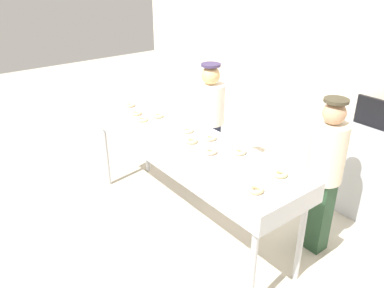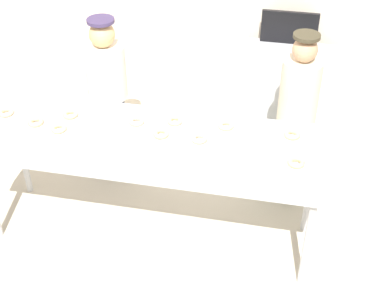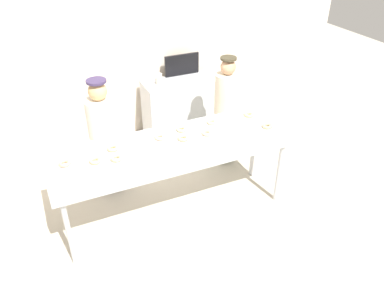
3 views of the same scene
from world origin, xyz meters
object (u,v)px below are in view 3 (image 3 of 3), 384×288
object	(u,v)px
plain_donut_8	(160,137)
worker_assistant	(226,106)
plain_donut_1	(117,158)
worker_baker	(103,129)
paper_cup_0	(159,77)
menu_display	(182,65)
fryer_conveyor	(174,148)
plain_donut_4	(65,163)
plain_donut_2	(181,129)
plain_donut_10	(95,161)
plain_donut_5	(212,122)
plain_donut_6	(113,148)
paper_cup_1	(159,81)
plain_donut_3	(207,133)
plain_donut_9	(183,138)
plain_donut_0	(249,115)
prep_counter	(188,106)
plain_donut_7	(267,126)

from	to	relation	value
plain_donut_8	worker_assistant	size ratio (longest dim) A/B	0.08
plain_donut_1	worker_baker	bearing A→B (deg)	86.51
plain_donut_1	paper_cup_0	world-z (taller)	plain_donut_1
worker_baker	menu_display	world-z (taller)	worker_baker
fryer_conveyor	menu_display	bearing A→B (deg)	64.62
plain_donut_4	worker_assistant	distance (m)	2.44
plain_donut_2	plain_donut_10	world-z (taller)	same
plain_donut_5	plain_donut_6	world-z (taller)	same
paper_cup_1	menu_display	size ratio (longest dim) A/B	0.22
plain_donut_3	plain_donut_9	xyz separation A→B (m)	(-0.30, 0.00, 0.00)
plain_donut_0	plain_donut_5	world-z (taller)	same
fryer_conveyor	prep_counter	world-z (taller)	fryer_conveyor
worker_baker	prep_counter	xyz separation A→B (m)	(1.58, 0.95, -0.44)
plain_donut_0	plain_donut_3	size ratio (longest dim) A/B	1.00
plain_donut_8	plain_donut_9	size ratio (longest dim) A/B	1.00
worker_assistant	plain_donut_8	bearing A→B (deg)	22.71
plain_donut_4	plain_donut_8	world-z (taller)	same
plain_donut_2	paper_cup_0	size ratio (longest dim) A/B	0.96
plain_donut_3	plain_donut_9	world-z (taller)	same
plain_donut_1	plain_donut_0	bearing A→B (deg)	8.87
plain_donut_2	plain_donut_3	bearing A→B (deg)	-40.24
fryer_conveyor	plain_donut_5	size ratio (longest dim) A/B	22.43
plain_donut_5	worker_assistant	size ratio (longest dim) A/B	0.08
plain_donut_3	plain_donut_5	bearing A→B (deg)	51.24
plain_donut_0	plain_donut_4	size ratio (longest dim) A/B	1.00
plain_donut_1	fryer_conveyor	bearing A→B (deg)	8.31
worker_baker	plain_donut_8	bearing A→B (deg)	112.90
fryer_conveyor	plain_donut_7	xyz separation A→B (m)	(1.14, -0.16, 0.11)
worker_baker	plain_donut_3	bearing A→B (deg)	128.49
worker_baker	plain_donut_9	bearing A→B (deg)	118.94
plain_donut_5	plain_donut_7	bearing A→B (deg)	-33.13
plain_donut_2	plain_donut_3	world-z (taller)	same
worker_baker	worker_assistant	xyz separation A→B (m)	(1.74, -0.04, -0.00)
plain_donut_0	prep_counter	world-z (taller)	plain_donut_0
plain_donut_10	menu_display	bearing A→B (deg)	48.28
paper_cup_0	plain_donut_8	bearing A→B (deg)	-109.88
prep_counter	plain_donut_5	bearing A→B (deg)	-103.19
plain_donut_4	plain_donut_8	size ratio (longest dim) A/B	1.00
worker_assistant	paper_cup_0	xyz separation A→B (m)	(-0.59, 1.10, 0.11)
plain_donut_3	plain_donut_10	bearing A→B (deg)	-178.35
plain_donut_8	plain_donut_9	xyz separation A→B (m)	(0.23, -0.13, 0.00)
plain_donut_6	menu_display	size ratio (longest dim) A/B	0.22
fryer_conveyor	worker_baker	size ratio (longest dim) A/B	1.77
plain_donut_4	plain_donut_5	xyz separation A→B (m)	(1.77, 0.17, 0.00)
plain_donut_1	plain_donut_5	bearing A→B (deg)	13.33
plain_donut_6	menu_display	xyz separation A→B (m)	(1.62, 1.92, 0.05)
fryer_conveyor	prep_counter	bearing A→B (deg)	62.03
fryer_conveyor	plain_donut_9	distance (m)	0.16
fryer_conveyor	plain_donut_4	distance (m)	1.19
plain_donut_9	worker_baker	distance (m)	1.15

